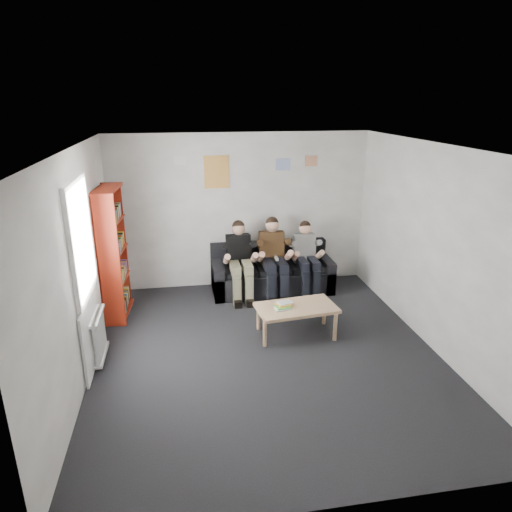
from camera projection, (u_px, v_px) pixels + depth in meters
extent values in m
plane|color=black|center=(266.00, 353.00, 6.12)|extent=(5.00, 5.00, 0.00)
plane|color=white|center=(268.00, 147.00, 5.23)|extent=(5.00, 5.00, 0.00)
plane|color=beige|center=(240.00, 211.00, 8.00)|extent=(4.50, 0.00, 4.50)
plane|color=beige|center=(332.00, 370.00, 3.35)|extent=(4.50, 0.00, 4.50)
plane|color=beige|center=(78.00, 269.00, 5.32)|extent=(0.00, 5.00, 5.00)
plane|color=beige|center=(434.00, 249.00, 6.03)|extent=(0.00, 5.00, 5.00)
cube|color=black|center=(272.00, 280.00, 8.05)|extent=(2.08, 0.85, 0.40)
cube|color=black|center=(268.00, 252.00, 8.23)|extent=(2.08, 0.19, 0.41)
cube|color=black|center=(218.00, 278.00, 7.88)|extent=(0.17, 0.85, 0.57)
cube|color=black|center=(324.00, 272.00, 8.17)|extent=(0.17, 0.85, 0.57)
cube|color=black|center=(273.00, 268.00, 7.90)|extent=(1.74, 0.59, 0.09)
cube|color=maroon|center=(113.00, 253.00, 6.92)|extent=(0.30, 0.90, 2.01)
cube|color=tan|center=(296.00, 308.00, 6.46)|extent=(1.11, 0.61, 0.04)
cylinder|color=tan|center=(265.00, 333.00, 6.22)|extent=(0.06, 0.06, 0.40)
cylinder|color=tan|center=(335.00, 327.00, 6.38)|extent=(0.06, 0.06, 0.40)
cylinder|color=tan|center=(259.00, 317.00, 6.69)|extent=(0.06, 0.06, 0.40)
cylinder|color=tan|center=(324.00, 312.00, 6.84)|extent=(0.06, 0.06, 0.40)
cube|color=white|center=(282.00, 309.00, 6.36)|extent=(0.20, 0.15, 0.02)
cube|color=#52B942|center=(283.00, 307.00, 6.39)|extent=(0.20, 0.15, 0.02)
cube|color=yellow|center=(284.00, 305.00, 6.41)|extent=(0.20, 0.15, 0.02)
cube|color=white|center=(285.00, 302.00, 6.44)|extent=(0.20, 0.15, 0.02)
cube|color=black|center=(238.00, 250.00, 7.82)|extent=(0.40, 0.29, 0.57)
sphere|color=#E8AB8D|center=(238.00, 229.00, 7.66)|extent=(0.22, 0.22, 0.22)
sphere|color=black|center=(238.00, 226.00, 7.66)|extent=(0.21, 0.21, 0.21)
cube|color=gray|center=(241.00, 267.00, 7.61)|extent=(0.36, 0.46, 0.15)
cube|color=gray|center=(243.00, 290.00, 7.51)|extent=(0.34, 0.14, 0.49)
cube|color=black|center=(244.00, 302.00, 7.51)|extent=(0.34, 0.26, 0.10)
cube|color=#543B1C|center=(272.00, 248.00, 7.91)|extent=(0.42, 0.31, 0.60)
sphere|color=#E8AB8D|center=(272.00, 225.00, 7.74)|extent=(0.23, 0.23, 0.23)
sphere|color=black|center=(272.00, 223.00, 7.74)|extent=(0.22, 0.22, 0.22)
cube|color=black|center=(275.00, 265.00, 7.69)|extent=(0.38, 0.48, 0.16)
cube|color=black|center=(278.00, 288.00, 7.58)|extent=(0.36, 0.15, 0.49)
cube|color=black|center=(278.00, 300.00, 7.58)|extent=(0.36, 0.27, 0.11)
cube|color=silver|center=(277.00, 258.00, 7.54)|extent=(0.04, 0.15, 0.04)
cube|color=white|center=(304.00, 248.00, 8.00)|extent=(0.37, 0.27, 0.53)
sphere|color=#E8AB8D|center=(305.00, 228.00, 7.85)|extent=(0.21, 0.21, 0.21)
sphere|color=black|center=(305.00, 226.00, 7.85)|extent=(0.20, 0.20, 0.20)
cube|color=black|center=(308.00, 263.00, 7.81)|extent=(0.34, 0.43, 0.14)
cube|color=black|center=(311.00, 285.00, 7.72)|extent=(0.32, 0.13, 0.49)
cube|color=black|center=(311.00, 297.00, 7.73)|extent=(0.32, 0.24, 0.09)
cylinder|color=white|center=(96.00, 347.00, 5.59)|extent=(0.06, 0.06, 0.60)
cylinder|color=white|center=(97.00, 343.00, 5.67)|extent=(0.06, 0.06, 0.60)
cylinder|color=white|center=(98.00, 340.00, 5.74)|extent=(0.06, 0.06, 0.60)
cylinder|color=white|center=(99.00, 337.00, 5.82)|extent=(0.06, 0.06, 0.60)
cylinder|color=white|center=(100.00, 334.00, 5.89)|extent=(0.06, 0.06, 0.60)
cylinder|color=white|center=(101.00, 331.00, 5.97)|extent=(0.06, 0.06, 0.60)
cylinder|color=white|center=(102.00, 328.00, 6.04)|extent=(0.06, 0.06, 0.60)
cylinder|color=white|center=(103.00, 325.00, 6.11)|extent=(0.06, 0.06, 0.60)
cube|color=white|center=(102.00, 355.00, 5.95)|extent=(0.10, 0.64, 0.04)
cube|color=white|center=(97.00, 316.00, 5.76)|extent=(0.10, 0.64, 0.04)
cube|color=white|center=(80.00, 239.00, 5.41)|extent=(0.02, 1.00, 1.30)
cube|color=white|center=(73.00, 182.00, 5.19)|extent=(0.05, 1.12, 0.06)
cube|color=white|center=(88.00, 292.00, 5.64)|extent=(0.05, 1.12, 0.06)
cube|color=white|center=(93.00, 329.00, 5.81)|extent=(0.03, 1.30, 0.90)
cube|color=#EBDE52|center=(217.00, 172.00, 7.70)|extent=(0.42, 0.01, 0.55)
cube|color=blue|center=(283.00, 164.00, 7.85)|extent=(0.25, 0.01, 0.20)
cube|color=#CD4087|center=(311.00, 161.00, 7.91)|extent=(0.22, 0.01, 0.18)
cube|color=white|center=(180.00, 161.00, 7.54)|extent=(0.20, 0.01, 0.14)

